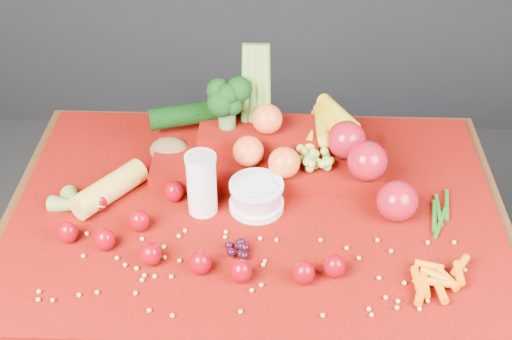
{
  "coord_description": "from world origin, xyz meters",
  "views": [
    {
      "loc": [
        0.04,
        -1.19,
        1.76
      ],
      "look_at": [
        0.0,
        0.02,
        0.85
      ],
      "focal_mm": 50.0,
      "sensor_mm": 36.0,
      "label": 1
    }
  ],
  "objects_px": {
    "milk_glass": "(202,182)",
    "produce_mound": "(281,146)",
    "table": "(256,244)",
    "yogurt_bowl": "(256,195)"
  },
  "relations": [
    {
      "from": "table",
      "to": "milk_glass",
      "type": "bearing_deg",
      "value": -174.44
    },
    {
      "from": "yogurt_bowl",
      "to": "produce_mound",
      "type": "relative_size",
      "value": 0.2
    },
    {
      "from": "table",
      "to": "milk_glass",
      "type": "height_order",
      "value": "milk_glass"
    },
    {
      "from": "yogurt_bowl",
      "to": "produce_mound",
      "type": "distance_m",
      "value": 0.16
    },
    {
      "from": "produce_mound",
      "to": "table",
      "type": "bearing_deg",
      "value": -109.33
    },
    {
      "from": "milk_glass",
      "to": "produce_mound",
      "type": "relative_size",
      "value": 0.23
    },
    {
      "from": "table",
      "to": "yogurt_bowl",
      "type": "height_order",
      "value": "yogurt_bowl"
    },
    {
      "from": "produce_mound",
      "to": "milk_glass",
      "type": "bearing_deg",
      "value": -135.98
    },
    {
      "from": "table",
      "to": "yogurt_bowl",
      "type": "relative_size",
      "value": 9.19
    },
    {
      "from": "milk_glass",
      "to": "yogurt_bowl",
      "type": "bearing_deg",
      "value": 6.11
    }
  ]
}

